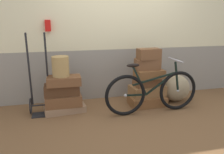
{
  "coord_description": "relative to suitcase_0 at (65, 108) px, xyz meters",
  "views": [
    {
      "loc": [
        -1.27,
        -3.65,
        1.61
      ],
      "look_at": [
        -0.33,
        0.11,
        0.6
      ],
      "focal_mm": 37.36,
      "sensor_mm": 36.0,
      "label": 1
    }
  ],
  "objects": [
    {
      "name": "ground",
      "position": [
        1.15,
        -0.23,
        -0.09
      ],
      "size": [
        9.31,
        5.2,
        0.06
      ],
      "primitive_type": "cube",
      "color": "brown"
    },
    {
      "name": "station_building",
      "position": [
        1.16,
        0.61,
        1.26
      ],
      "size": [
        7.31,
        0.74,
        2.63
      ],
      "color": "gray",
      "rests_on": "ground"
    },
    {
      "name": "suitcase_0",
      "position": [
        0.0,
        0.0,
        0.0
      ],
      "size": [
        0.73,
        0.45,
        0.12
      ],
      "primitive_type": "cube",
      "rotation": [
        0.0,
        0.0,
        0.11
      ],
      "color": "#937051",
      "rests_on": "ground"
    },
    {
      "name": "suitcase_1",
      "position": [
        -0.02,
        -0.02,
        0.15
      ],
      "size": [
        0.62,
        0.35,
        0.19
      ],
      "primitive_type": "cube",
      "rotation": [
        0.0,
        0.0,
        0.02
      ],
      "color": "brown",
      "rests_on": "suitcase_0"
    },
    {
      "name": "suitcase_2",
      "position": [
        -0.03,
        -0.0,
        0.34
      ],
      "size": [
        0.59,
        0.32,
        0.19
      ],
      "primitive_type": "cube",
      "rotation": [
        0.0,
        0.0,
        -0.02
      ],
      "color": "#4C2D19",
      "rests_on": "suitcase_1"
    },
    {
      "name": "suitcase_3",
      "position": [
        0.01,
        -0.05,
        0.51
      ],
      "size": [
        0.56,
        0.33,
        0.15
      ],
      "primitive_type": "cube",
      "rotation": [
        0.0,
        0.0,
        -0.02
      ],
      "color": "brown",
      "rests_on": "suitcase_2"
    },
    {
      "name": "suitcase_4",
      "position": [
        1.51,
        -0.06,
        0.03
      ],
      "size": [
        0.66,
        0.43,
        0.17
      ],
      "primitive_type": "cube",
      "rotation": [
        0.0,
        0.0,
        -0.0
      ],
      "color": "brown",
      "rests_on": "ground"
    },
    {
      "name": "suitcase_5",
      "position": [
        1.53,
        -0.01,
        0.21
      ],
      "size": [
        0.67,
        0.43,
        0.19
      ],
      "primitive_type": "cube",
      "rotation": [
        0.0,
        0.0,
        0.1
      ],
      "color": "olive",
      "rests_on": "suitcase_4"
    },
    {
      "name": "suitcase_6",
      "position": [
        1.51,
        -0.02,
        0.38
      ],
      "size": [
        0.49,
        0.3,
        0.16
      ],
      "primitive_type": "cube",
      "rotation": [
        0.0,
        0.0,
        0.07
      ],
      "color": "brown",
      "rests_on": "suitcase_5"
    },
    {
      "name": "suitcase_7",
      "position": [
        1.54,
        -0.06,
        0.54
      ],
      "size": [
        0.53,
        0.35,
        0.15
      ],
      "primitive_type": "cube",
      "rotation": [
        0.0,
        0.0,
        0.05
      ],
      "color": "brown",
      "rests_on": "suitcase_6"
    },
    {
      "name": "suitcase_8",
      "position": [
        1.51,
        -0.01,
        0.71
      ],
      "size": [
        0.46,
        0.29,
        0.19
      ],
      "primitive_type": "cube",
      "rotation": [
        0.0,
        0.0,
        -0.08
      ],
      "color": "brown",
      "rests_on": "suitcase_7"
    },
    {
      "name": "suitcase_9",
      "position": [
        1.52,
        -0.04,
        0.9
      ],
      "size": [
        0.41,
        0.25,
        0.19
      ],
      "primitive_type": "cube",
      "rotation": [
        0.0,
        0.0,
        0.05
      ],
      "color": "brown",
      "rests_on": "suitcase_8"
    },
    {
      "name": "wicker_basket",
      "position": [
        -0.03,
        -0.03,
        0.75
      ],
      "size": [
        0.28,
        0.28,
        0.34
      ],
      "primitive_type": "cylinder",
      "color": "#A8844C",
      "rests_on": "suitcase_3"
    },
    {
      "name": "luggage_trolley",
      "position": [
        -0.39,
        0.02,
        0.28
      ],
      "size": [
        0.36,
        0.36,
        1.37
      ],
      "color": "black",
      "rests_on": "ground"
    },
    {
      "name": "burlap_sack",
      "position": [
        2.13,
        0.02,
        0.2
      ],
      "size": [
        0.56,
        0.47,
        0.52
      ],
      "primitive_type": "ellipsoid",
      "color": "#9E8966",
      "rests_on": "ground"
    },
    {
      "name": "bicycle",
      "position": [
        1.46,
        -0.4,
        0.31
      ],
      "size": [
        1.67,
        0.46,
        0.91
      ],
      "color": "black",
      "rests_on": "ground"
    }
  ]
}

